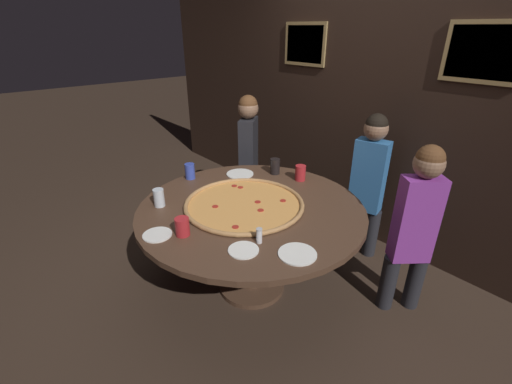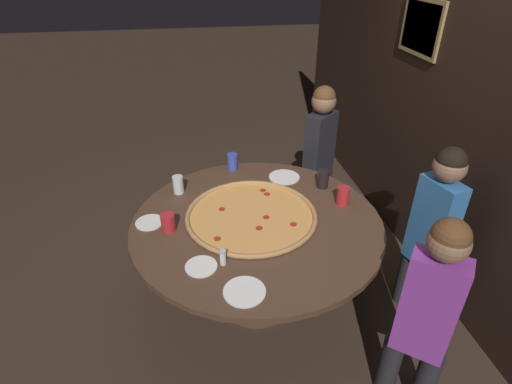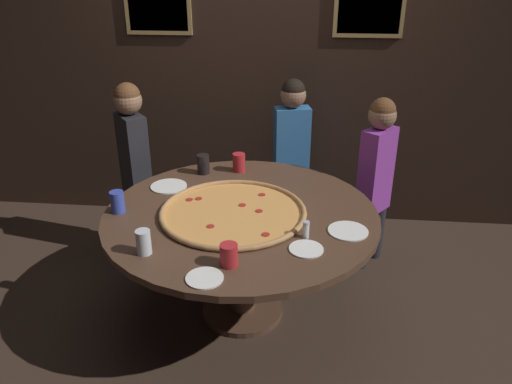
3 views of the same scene
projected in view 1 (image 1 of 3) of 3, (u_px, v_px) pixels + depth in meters
The scene contains 17 objects.
ground_plane at pixel (252, 286), 2.78m from camera, with size 24.00×24.00×0.00m, color #38281E.
back_wall at pixel (372, 101), 3.05m from camera, with size 6.40×0.08×2.60m.
dining_table at pixel (251, 221), 2.52m from camera, with size 1.63×1.63×0.74m.
giant_pizza at pixel (244, 204), 2.47m from camera, with size 0.87×0.87×0.03m.
drink_cup_beside_pizza at pixel (190, 171), 2.88m from camera, with size 0.08×0.08×0.13m, color #384CB7.
drink_cup_far_right at pixel (300, 173), 2.85m from camera, with size 0.09×0.09×0.13m, color #B22328.
drink_cup_front_edge at pixel (159, 198), 2.44m from camera, with size 0.08×0.08×0.13m, color silver.
drink_cup_far_left at pixel (275, 166), 2.98m from camera, with size 0.08×0.08×0.14m, color black.
drink_cup_by_shaker at pixel (182, 227), 2.10m from camera, with size 0.09×0.09×0.12m, color #B22328.
white_plate_near_front at pixel (240, 174), 2.99m from camera, with size 0.24×0.24×0.01m, color white.
white_plate_far_back at pixel (157, 235), 2.12m from camera, with size 0.18×0.18×0.01m, color white.
white_plate_beside_cup at pixel (297, 254), 1.94m from camera, with size 0.22×0.22×0.01m, color white.
white_plate_right_side at pixel (243, 250), 1.97m from camera, with size 0.18×0.18×0.01m, color white.
condiment_shaker at pixel (259, 236), 2.03m from camera, with size 0.04×0.04×0.10m.
diner_far_right at pixel (368, 179), 2.92m from camera, with size 0.34×0.20×1.29m.
diner_side_left at pixel (415, 223), 2.29m from camera, with size 0.29×0.32×1.27m.
diner_far_left at pixel (249, 153), 3.46m from camera, with size 0.30×0.33×1.33m.
Camera 1 is at (1.67, -1.39, 1.90)m, focal length 24.00 mm.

